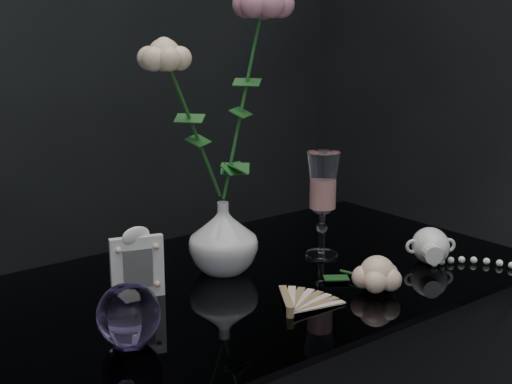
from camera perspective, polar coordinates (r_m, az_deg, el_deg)
vase at (r=1.28m, az=-2.63°, el=-3.65°), size 0.14×0.14×0.13m
wine_glass at (r=1.36m, az=5.34°, el=-1.05°), size 0.07×0.07×0.20m
picture_frame at (r=1.19m, az=-9.50°, el=-5.57°), size 0.11×0.09×0.12m
paperweight at (r=1.03m, az=-10.15°, el=-9.62°), size 0.10×0.10×0.09m
paper_fan at (r=1.11m, az=2.76°, el=-9.45°), size 0.25×0.22×0.02m
loose_rose at (r=1.22m, az=9.68°, el=-6.47°), size 0.14×0.18×0.06m
pearl_jar at (r=1.38m, az=13.80°, el=-4.07°), size 0.33×0.34×0.07m
roses at (r=1.23m, az=-2.57°, el=8.04°), size 0.29×0.11×0.43m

